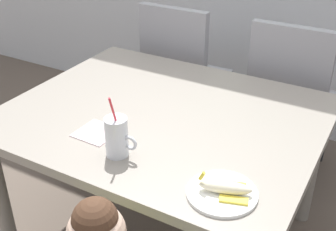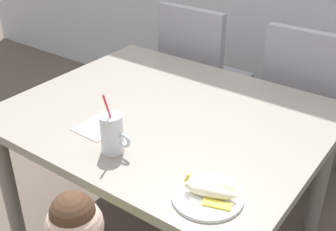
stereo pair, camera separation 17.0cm
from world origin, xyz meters
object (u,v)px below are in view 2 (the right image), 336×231
milk_cup (112,136)px  paper_napkin (97,128)px  dining_chair_left (200,72)px  peeled_banana (211,192)px  dining_table (167,129)px  dining_chair_right (306,101)px  snack_plate (207,196)px

milk_cup → paper_napkin: size_ratio=1.66×
dining_chair_left → paper_napkin: bearing=99.0°
peeled_banana → paper_napkin: size_ratio=1.17×
dining_table → dining_chair_right: (0.36, 0.77, -0.08)m
dining_chair_left → milk_cup: 1.19m
milk_cup → paper_napkin: 0.19m
snack_plate → peeled_banana: size_ratio=1.31×
snack_plate → dining_table: bearing=139.0°
dining_chair_left → dining_table: bearing=112.1°
dining_chair_left → peeled_banana: bearing=123.6°
dining_table → paper_napkin: 0.32m
dining_chair_left → snack_plate: size_ratio=4.17×
peeled_banana → dining_table: bearing=139.8°
peeled_banana → snack_plate: bearing=-177.0°
dining_table → dining_chair_left: 0.83m
paper_napkin → dining_chair_left: bearing=99.0°
snack_plate → dining_chair_left: bearing=123.1°
paper_napkin → dining_chair_right: bearing=64.4°
dining_chair_left → dining_chair_right: bearing=-179.5°
dining_chair_left → dining_chair_right: (0.67, 0.01, 0.00)m
dining_table → peeled_banana: (0.44, -0.38, 0.12)m
milk_cup → peeled_banana: size_ratio=1.42×
snack_plate → paper_napkin: size_ratio=1.53×
dining_chair_right → dining_table: bearing=65.2°
snack_plate → dining_chair_right: bearing=93.9°
dining_table → milk_cup: 0.39m
dining_table → milk_cup: milk_cup is taller
dining_chair_right → peeled_banana: bearing=94.5°
milk_cup → snack_plate: 0.42m
dining_chair_right → milk_cup: size_ratio=3.85×
dining_table → snack_plate: bearing=-41.0°
dining_chair_left → snack_plate: bearing=123.1°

